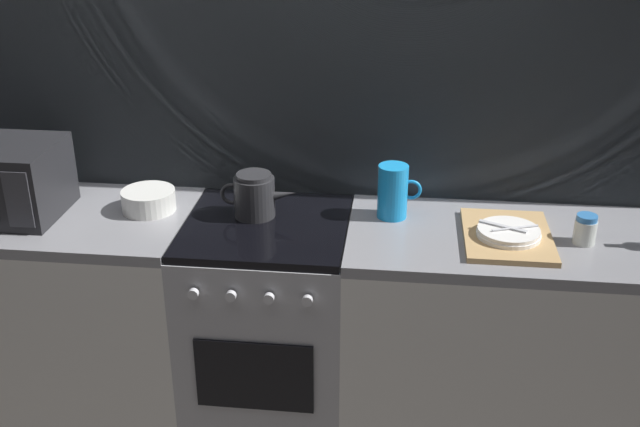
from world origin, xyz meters
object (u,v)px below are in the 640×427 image
stove_unit (269,329)px  mixing_bowl (149,200)px  pitcher (393,191)px  dish_pile (508,235)px  kettle (255,195)px  spice_jar (585,230)px

stove_unit → mixing_bowl: mixing_bowl is taller
pitcher → mixing_bowl: bearing=-177.1°
mixing_bowl → dish_pile: bearing=-4.3°
stove_unit → kettle: kettle is taller
mixing_bowl → spice_jar: 1.57m
stove_unit → dish_pile: 0.98m
spice_jar → mixing_bowl: bearing=176.5°
stove_unit → kettle: size_ratio=3.16×
kettle → dish_pile: (0.90, -0.10, -0.06)m
pitcher → dish_pile: pitcher is taller
mixing_bowl → dish_pile: size_ratio=0.50×
mixing_bowl → pitcher: bearing=2.9°
kettle → spice_jar: bearing=-4.6°
mixing_bowl → spice_jar: spice_jar is taller
mixing_bowl → pitcher: size_ratio=1.00×
stove_unit → pitcher: (0.45, 0.11, 0.55)m
kettle → mixing_bowl: 0.41m
mixing_bowl → stove_unit: bearing=-8.4°
stove_unit → pitcher: size_ratio=4.50×
kettle → mixing_bowl: kettle is taller
pitcher → spice_jar: size_ratio=1.90×
stove_unit → dish_pile: bearing=-2.1°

